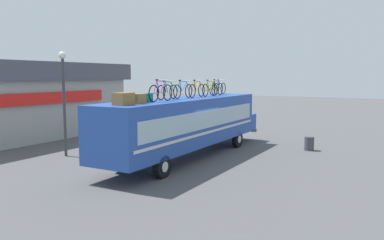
# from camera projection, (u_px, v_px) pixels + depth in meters

# --- Properties ---
(ground_plane) EXTENTS (120.00, 120.00, 0.00)m
(ground_plane) POSITION_uv_depth(u_px,v_px,m) (186.00, 158.00, 19.12)
(ground_plane) COLOR #4C4C4F
(bus) EXTENTS (13.01, 2.41, 2.96)m
(bus) POSITION_uv_depth(u_px,v_px,m) (188.00, 122.00, 19.11)
(bus) COLOR #23479E
(bus) RESTS_ON ground
(luggage_bag_1) EXTENTS (0.72, 0.52, 0.46)m
(luggage_bag_1) POSITION_uv_depth(u_px,v_px,m) (123.00, 99.00, 14.40)
(luggage_bag_1) COLOR olive
(luggage_bag_1) RESTS_ON bus
(luggage_bag_2) EXTENTS (0.52, 0.52, 0.39)m
(luggage_bag_2) POSITION_uv_depth(u_px,v_px,m) (137.00, 99.00, 15.12)
(luggage_bag_2) COLOR olive
(luggage_bag_2) RESTS_ON bus
(luggage_bag_3) EXTENTS (0.67, 0.53, 0.37)m
(luggage_bag_3) POSITION_uv_depth(u_px,v_px,m) (143.00, 98.00, 16.08)
(luggage_bag_3) COLOR #1E7F66
(luggage_bag_3) RESTS_ON bus
(rooftop_bicycle_1) EXTENTS (1.77, 0.44, 0.95)m
(rooftop_bicycle_1) POSITION_uv_depth(u_px,v_px,m) (161.00, 92.00, 16.44)
(rooftop_bicycle_1) COLOR black
(rooftop_bicycle_1) RESTS_ON bus
(rooftop_bicycle_2) EXTENTS (1.72, 0.44, 0.90)m
(rooftop_bicycle_2) POSITION_uv_depth(u_px,v_px,m) (167.00, 91.00, 17.73)
(rooftop_bicycle_2) COLOR black
(rooftop_bicycle_2) RESTS_ON bus
(rooftop_bicycle_3) EXTENTS (1.76, 0.44, 0.90)m
(rooftop_bicycle_3) POSITION_uv_depth(u_px,v_px,m) (183.00, 91.00, 18.73)
(rooftop_bicycle_3) COLOR black
(rooftop_bicycle_3) RESTS_ON bus
(rooftop_bicycle_4) EXTENTS (1.65, 0.44, 0.90)m
(rooftop_bicycle_4) POSITION_uv_depth(u_px,v_px,m) (197.00, 90.00, 19.59)
(rooftop_bicycle_4) COLOR black
(rooftop_bicycle_4) RESTS_ON bus
(rooftop_bicycle_5) EXTENTS (1.73, 0.44, 0.89)m
(rooftop_bicycle_5) POSITION_uv_depth(u_px,v_px,m) (210.00, 89.00, 20.65)
(rooftop_bicycle_5) COLOR black
(rooftop_bicycle_5) RESTS_ON bus
(rooftop_bicycle_6) EXTENTS (1.67, 0.44, 0.90)m
(rooftop_bicycle_6) POSITION_uv_depth(u_px,v_px,m) (216.00, 88.00, 21.77)
(rooftop_bicycle_6) COLOR black
(rooftop_bicycle_6) RESTS_ON bus
(rooftop_bicycle_7) EXTENTS (1.63, 0.44, 0.89)m
(rooftop_bicycle_7) POSITION_uv_depth(u_px,v_px,m) (220.00, 88.00, 22.98)
(rooftop_bicycle_7) COLOR black
(rooftop_bicycle_7) RESTS_ON bus
(roadside_building) EXTENTS (14.30, 8.11, 4.91)m
(roadside_building) POSITION_uv_depth(u_px,v_px,m) (16.00, 99.00, 25.91)
(roadside_building) COLOR #9E9E99
(roadside_building) RESTS_ON ground
(trash_bin) EXTENTS (0.51, 0.51, 0.75)m
(trash_bin) POSITION_uv_depth(u_px,v_px,m) (309.00, 144.00, 21.13)
(trash_bin) COLOR #3F3F47
(trash_bin) RESTS_ON ground
(street_lamp) EXTENTS (0.36, 0.36, 5.23)m
(street_lamp) POSITION_uv_depth(u_px,v_px,m) (64.00, 91.00, 19.29)
(street_lamp) COLOR #38383D
(street_lamp) RESTS_ON ground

